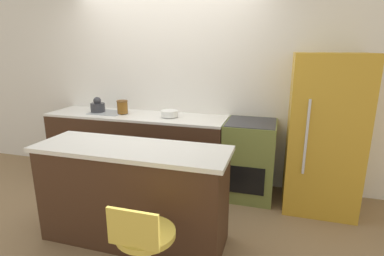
% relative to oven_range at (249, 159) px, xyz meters
% --- Properties ---
extents(ground_plane, '(14.00, 14.00, 0.00)m').
position_rel_oven_range_xyz_m(ground_plane, '(-1.14, -0.33, -0.47)').
color(ground_plane, '#8E704C').
extents(wall_back, '(8.00, 0.06, 2.60)m').
position_rel_oven_range_xyz_m(wall_back, '(-1.14, 0.34, 0.83)').
color(wall_back, white).
rests_on(wall_back, ground_plane).
extents(back_counter, '(2.39, 0.62, 0.93)m').
position_rel_oven_range_xyz_m(back_counter, '(-1.50, 0.00, -0.00)').
color(back_counter, '#422819').
rests_on(back_counter, ground_plane).
extents(kitchen_island, '(1.77, 0.59, 0.93)m').
position_rel_oven_range_xyz_m(kitchen_island, '(-0.94, -1.21, -0.00)').
color(kitchen_island, '#422819').
rests_on(kitchen_island, ground_plane).
extents(oven_range, '(0.59, 0.63, 0.93)m').
position_rel_oven_range_xyz_m(oven_range, '(0.00, 0.00, 0.00)').
color(oven_range, olive).
rests_on(oven_range, ground_plane).
extents(refrigerator, '(0.75, 0.72, 1.73)m').
position_rel_oven_range_xyz_m(refrigerator, '(0.79, -0.04, 0.40)').
color(refrigerator, gold).
rests_on(refrigerator, ground_plane).
extents(stool_chair, '(0.42, 0.42, 0.80)m').
position_rel_oven_range_xyz_m(stool_chair, '(-0.53, -1.84, -0.07)').
color(stool_chair, '#B7B7BC').
rests_on(stool_chair, ground_plane).
extents(kettle, '(0.19, 0.19, 0.20)m').
position_rel_oven_range_xyz_m(kettle, '(-2.06, -0.00, 0.55)').
color(kettle, '#333338').
rests_on(kettle, back_counter).
extents(mixing_bowl, '(0.22, 0.22, 0.08)m').
position_rel_oven_range_xyz_m(mixing_bowl, '(-1.02, -0.00, 0.51)').
color(mixing_bowl, white).
rests_on(mixing_bowl, back_counter).
extents(canister_jar, '(0.14, 0.14, 0.17)m').
position_rel_oven_range_xyz_m(canister_jar, '(-1.68, -0.00, 0.55)').
color(canister_jar, brown).
rests_on(canister_jar, back_counter).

